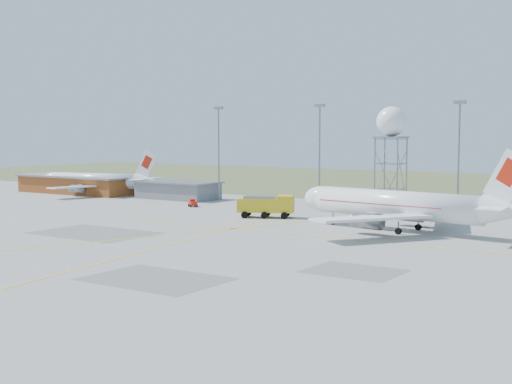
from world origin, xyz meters
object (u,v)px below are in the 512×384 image
Objects in this scene: radar_tower at (391,154)px; fire_truck at (267,207)px; baggage_tug at (193,204)px; airliner_main at (400,206)px; airliner_far at (96,181)px.

radar_tower reaches higher than fire_truck.
radar_tower is 1.91× the size of fire_truck.
airliner_main is at bearing 20.56° from baggage_tug.
radar_tower is at bearing 46.32° from baggage_tug.
fire_truck is 4.36× the size of baggage_tug.
airliner_main is 1.20× the size of airliner_far.
radar_tower is 8.31× the size of baggage_tug.
airliner_far reaches higher than baggage_tug.
baggage_tug is (-48.39, 10.47, -3.34)m from airliner_main.
radar_tower is (-10.01, 19.72, 7.04)m from airliner_main.
airliner_far is 75.75m from radar_tower.
fire_truck is at bearing 15.55° from baggage_tug.
baggage_tug is at bearing 138.20° from fire_truck.
baggage_tug is at bearing -4.37° from airliner_main.
fire_truck is at bearing 0.06° from airliner_main.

